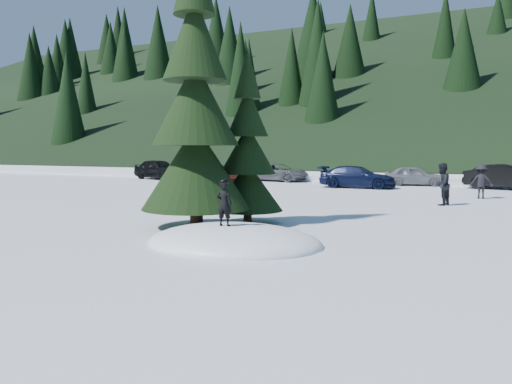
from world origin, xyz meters
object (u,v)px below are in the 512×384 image
at_px(adult_2, 481,181).
at_px(car_4, 414,176).
at_px(car_5, 505,177).
at_px(car_0, 159,169).
at_px(child_skier, 224,204).
at_px(adult_0, 442,184).
at_px(spruce_short, 248,156).
at_px(spruce_tall, 195,114).
at_px(car_3, 357,177).
at_px(car_1, 209,173).
at_px(car_2, 278,172).

distance_m(adult_2, car_4, 8.10).
relative_size(car_4, car_5, 0.85).
height_order(car_0, car_5, car_0).
bearing_deg(child_skier, adult_0, -115.84).
bearing_deg(spruce_short, car_4, 82.27).
relative_size(spruce_tall, car_3, 1.93).
relative_size(spruce_tall, car_1, 1.98).
relative_size(car_0, car_3, 1.00).
bearing_deg(car_3, child_skier, -176.67).
distance_m(child_skier, adult_0, 11.87).
height_order(car_3, car_4, car_3).
xyz_separation_m(car_3, car_4, (2.76, 3.30, -0.02)).
xyz_separation_m(adult_2, car_4, (-3.96, 7.06, -0.18)).
relative_size(car_2, car_4, 1.22).
distance_m(child_skier, car_3, 18.68).
bearing_deg(child_skier, car_2, -76.81).
relative_size(spruce_tall, spruce_short, 1.60).
xyz_separation_m(car_0, car_1, (5.63, -2.15, -0.04)).
bearing_deg(car_3, car_5, -73.78).
relative_size(car_2, car_5, 1.04).
relative_size(car_2, car_3, 1.00).
bearing_deg(spruce_tall, car_4, 79.99).
xyz_separation_m(adult_0, adult_2, (1.42, 3.68, -0.07)).
bearing_deg(child_skier, car_0, -56.74).
distance_m(adult_2, car_2, 15.11).
xyz_separation_m(child_skier, car_3, (-1.34, 18.63, -0.37)).
height_order(adult_2, car_3, adult_2).
height_order(car_2, car_5, car_5).
bearing_deg(child_skier, car_1, -64.74).
bearing_deg(car_1, car_3, -80.65).
distance_m(spruce_tall, car_4, 20.35).
bearing_deg(car_0, spruce_short, -119.76).
bearing_deg(car_3, spruce_tall, 176.66).
relative_size(spruce_tall, adult_2, 5.38).
height_order(adult_2, car_5, adult_2).
height_order(spruce_short, adult_2, spruce_short).
bearing_deg(spruce_short, car_0, 133.03).
xyz_separation_m(spruce_tall, adult_2, (7.47, 12.80, -2.52)).
height_order(spruce_tall, child_skier, spruce_tall).
relative_size(spruce_tall, car_2, 1.93).
bearing_deg(car_1, spruce_tall, -143.77).
distance_m(spruce_short, car_0, 23.11).
bearing_deg(child_skier, spruce_short, -79.02).
relative_size(spruce_short, adult_0, 3.10).
distance_m(spruce_tall, car_1, 18.70).
height_order(spruce_short, car_2, spruce_short).
xyz_separation_m(car_1, car_5, (17.71, 2.85, -0.01)).
height_order(adult_2, car_4, adult_2).
distance_m(car_1, car_3, 9.86).
bearing_deg(spruce_tall, car_1, 119.48).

